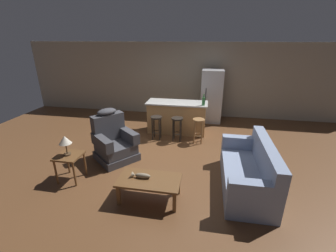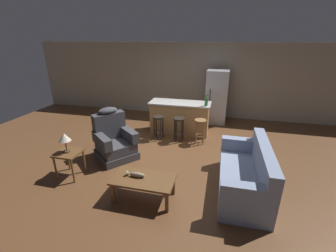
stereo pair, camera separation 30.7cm
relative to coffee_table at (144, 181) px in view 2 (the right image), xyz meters
name	(u,v)px [view 2 (the right image)]	position (x,y,z in m)	size (l,w,h in m)	color
ground_plane	(169,152)	(0.03, 1.83, -0.36)	(12.00, 12.00, 0.00)	brown
back_wall	(190,80)	(0.03, 4.95, 0.94)	(12.00, 0.05, 2.60)	#A89E89
coffee_table	(144,181)	(0.00, 0.00, 0.00)	(1.10, 0.60, 0.42)	brown
fish_figurine	(136,175)	(-0.15, 0.01, 0.10)	(0.34, 0.10, 0.10)	#4C3823
couch	(247,175)	(1.79, 0.67, -0.02)	(0.85, 1.91, 0.94)	#8493B2
recliner_near_lamp	(114,141)	(-1.21, 1.30, 0.06)	(1.18, 1.18, 1.20)	#3D3D42
end_table	(69,156)	(-1.73, 0.31, 0.10)	(0.48, 0.48, 0.56)	brown
table_lamp	(65,138)	(-1.75, 0.31, 0.50)	(0.24, 0.24, 0.41)	#4C3823
kitchen_island	(180,117)	(0.03, 3.18, 0.11)	(1.80, 0.70, 0.95)	#AD7F4C
bar_stool_left	(158,123)	(-0.46, 2.55, 0.11)	(0.32, 0.32, 0.68)	black
bar_stool_middle	(179,125)	(0.13, 2.55, 0.11)	(0.32, 0.32, 0.68)	black
bar_stool_right	(200,127)	(0.72, 2.55, 0.11)	(0.32, 0.32, 0.68)	olive
refrigerator	(216,97)	(1.03, 4.38, 0.52)	(0.70, 0.69, 1.76)	#B7B7BC
bottle_tall_green	(206,102)	(0.81, 2.98, 0.71)	(0.09, 0.09, 0.32)	#2D6B38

